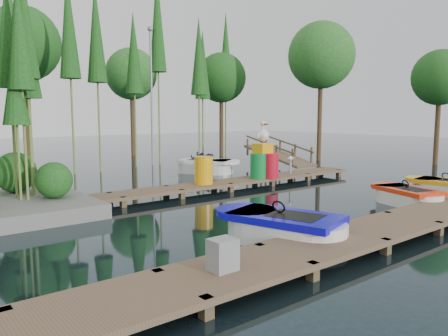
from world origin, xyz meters
TOP-DOWN VIEW (x-y plane):
  - ground_plane at (0.00, 0.00)m, footprint 90.00×90.00m
  - near_dock at (0.00, -4.50)m, footprint 18.00×1.50m
  - far_dock at (1.00, 2.50)m, footprint 15.00×1.20m
  - tree_screen at (-2.04, 10.60)m, footprint 34.42×18.53m
  - lamp_rear at (4.00, 11.00)m, footprint 0.30×0.30m
  - ramp at (9.00, 6.50)m, footprint 1.50×3.94m
  - boat_blue at (-1.01, -3.36)m, footprint 2.11×3.19m
  - boat_red at (4.70, -2.98)m, footprint 1.76×2.66m
  - boat_yellow_near at (7.08, -3.09)m, footprint 1.51×2.71m
  - boat_white_far at (4.30, 6.56)m, footprint 2.74×3.18m
  - utility_cabinet at (-3.52, -4.50)m, footprint 0.41×0.34m
  - yellow_barrel at (1.20, 2.50)m, footprint 0.64×0.64m
  - drum_cluster at (3.93, 2.34)m, footprint 1.24×1.14m
  - seagull_post at (5.56, 2.50)m, footprint 0.44×0.24m

SIDE VIEW (x-z plane):
  - ground_plane at x=0.00m, z-range 0.00..0.00m
  - far_dock at x=1.00m, z-range -0.02..0.48m
  - near_dock at x=0.00m, z-range -0.02..0.48m
  - boat_red at x=4.70m, z-range -0.17..0.65m
  - boat_yellow_near at x=7.08m, z-range -0.18..0.68m
  - boat_blue at x=-1.01m, z-range -0.21..0.78m
  - boat_white_far at x=4.30m, z-range -0.38..1.01m
  - utility_cabinet at x=-3.52m, z-range 0.30..0.80m
  - ramp at x=9.00m, z-range -0.16..1.33m
  - yellow_barrel at x=1.20m, z-range 0.30..1.25m
  - seagull_post at x=5.56m, z-range 0.42..1.14m
  - drum_cluster at x=3.93m, z-range -0.14..2.00m
  - lamp_rear at x=4.00m, z-range 0.64..7.89m
  - tree_screen at x=-2.04m, z-range 0.96..11.27m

